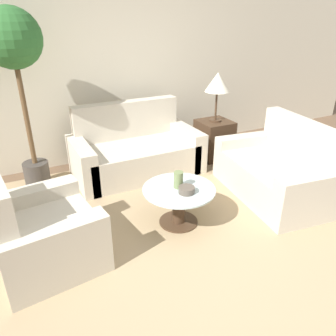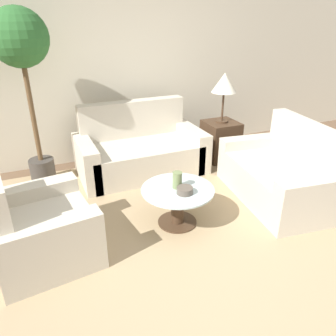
{
  "view_description": "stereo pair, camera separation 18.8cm",
  "coord_description": "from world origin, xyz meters",
  "px_view_note": "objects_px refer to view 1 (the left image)",
  "views": [
    {
      "loc": [
        -1.55,
        -1.8,
        2.05
      ],
      "look_at": [
        -0.1,
        1.05,
        0.55
      ],
      "focal_mm": 35.0,
      "sensor_mm": 36.0,
      "label": 1
    },
    {
      "loc": [
        -1.38,
        -1.88,
        2.05
      ],
      "look_at": [
        -0.1,
        1.05,
        0.55
      ],
      "focal_mm": 35.0,
      "sensor_mm": 36.0,
      "label": 2
    }
  ],
  "objects_px": {
    "coffee_table": "(179,201)",
    "table_lamp": "(217,83)",
    "loveseat": "(279,173)",
    "bowl": "(187,190)",
    "armchair": "(39,236)",
    "sofa_main": "(135,152)",
    "vase": "(178,180)",
    "potted_plant": "(15,55)"
  },
  "relations": [
    {
      "from": "coffee_table",
      "to": "table_lamp",
      "type": "height_order",
      "value": "table_lamp"
    },
    {
      "from": "loveseat",
      "to": "bowl",
      "type": "bearing_deg",
      "value": -77.56
    },
    {
      "from": "loveseat",
      "to": "bowl",
      "type": "distance_m",
      "value": 1.4
    },
    {
      "from": "armchair",
      "to": "bowl",
      "type": "height_order",
      "value": "armchair"
    },
    {
      "from": "sofa_main",
      "to": "coffee_table",
      "type": "distance_m",
      "value": 1.44
    },
    {
      "from": "armchair",
      "to": "vase",
      "type": "height_order",
      "value": "armchair"
    },
    {
      "from": "coffee_table",
      "to": "table_lamp",
      "type": "distance_m",
      "value": 2.1
    },
    {
      "from": "armchair",
      "to": "loveseat",
      "type": "height_order",
      "value": "loveseat"
    },
    {
      "from": "loveseat",
      "to": "vase",
      "type": "bearing_deg",
      "value": -83.33
    },
    {
      "from": "loveseat",
      "to": "potted_plant",
      "type": "xyz_separation_m",
      "value": [
        -2.65,
        1.58,
        1.35
      ]
    },
    {
      "from": "loveseat",
      "to": "potted_plant",
      "type": "distance_m",
      "value": 3.37
    },
    {
      "from": "sofa_main",
      "to": "loveseat",
      "type": "bearing_deg",
      "value": -47.21
    },
    {
      "from": "table_lamp",
      "to": "vase",
      "type": "height_order",
      "value": "table_lamp"
    },
    {
      "from": "coffee_table",
      "to": "loveseat",
      "type": "bearing_deg",
      "value": 0.16
    },
    {
      "from": "vase",
      "to": "potted_plant",
      "type": "bearing_deg",
      "value": 128.57
    },
    {
      "from": "loveseat",
      "to": "coffee_table",
      "type": "xyz_separation_m",
      "value": [
        -1.41,
        -0.0,
        -0.02
      ]
    },
    {
      "from": "armchair",
      "to": "table_lamp",
      "type": "xyz_separation_m",
      "value": [
        2.76,
        1.33,
        0.87
      ]
    },
    {
      "from": "bowl",
      "to": "potted_plant",
      "type": "bearing_deg",
      "value": 126.6
    },
    {
      "from": "coffee_table",
      "to": "bowl",
      "type": "distance_m",
      "value": 0.22
    },
    {
      "from": "potted_plant",
      "to": "bowl",
      "type": "bearing_deg",
      "value": -53.4
    },
    {
      "from": "armchair",
      "to": "potted_plant",
      "type": "xyz_separation_m",
      "value": [
        0.16,
        1.57,
        1.35
      ]
    },
    {
      "from": "coffee_table",
      "to": "potted_plant",
      "type": "distance_m",
      "value": 2.43
    },
    {
      "from": "vase",
      "to": "bowl",
      "type": "relative_size",
      "value": 1.07
    },
    {
      "from": "coffee_table",
      "to": "vase",
      "type": "distance_m",
      "value": 0.24
    },
    {
      "from": "armchair",
      "to": "vase",
      "type": "xyz_separation_m",
      "value": [
        1.41,
        0.01,
        0.22
      ]
    },
    {
      "from": "loveseat",
      "to": "vase",
      "type": "distance_m",
      "value": 1.42
    },
    {
      "from": "sofa_main",
      "to": "loveseat",
      "type": "xyz_separation_m",
      "value": [
        1.33,
        -1.44,
        -0.0
      ]
    },
    {
      "from": "sofa_main",
      "to": "coffee_table",
      "type": "xyz_separation_m",
      "value": [
        -0.08,
        -1.44,
        -0.02
      ]
    },
    {
      "from": "table_lamp",
      "to": "potted_plant",
      "type": "bearing_deg",
      "value": 174.66
    },
    {
      "from": "sofa_main",
      "to": "table_lamp",
      "type": "relative_size",
      "value": 2.41
    },
    {
      "from": "armchair",
      "to": "coffee_table",
      "type": "bearing_deg",
      "value": -97.51
    },
    {
      "from": "bowl",
      "to": "table_lamp",
      "type": "bearing_deg",
      "value": 47.56
    },
    {
      "from": "armchair",
      "to": "coffee_table",
      "type": "relative_size",
      "value": 1.36
    },
    {
      "from": "sofa_main",
      "to": "armchair",
      "type": "height_order",
      "value": "sofa_main"
    },
    {
      "from": "bowl",
      "to": "loveseat",
      "type": "bearing_deg",
      "value": 4.9
    },
    {
      "from": "loveseat",
      "to": "coffee_table",
      "type": "distance_m",
      "value": 1.41
    },
    {
      "from": "sofa_main",
      "to": "potted_plant",
      "type": "xyz_separation_m",
      "value": [
        -1.32,
        0.14,
        1.35
      ]
    },
    {
      "from": "loveseat",
      "to": "potted_plant",
      "type": "bearing_deg",
      "value": -113.29
    },
    {
      "from": "sofa_main",
      "to": "loveseat",
      "type": "relative_size",
      "value": 1.09
    },
    {
      "from": "sofa_main",
      "to": "table_lamp",
      "type": "distance_m",
      "value": 1.55
    },
    {
      "from": "coffee_table",
      "to": "table_lamp",
      "type": "relative_size",
      "value": 1.06
    },
    {
      "from": "sofa_main",
      "to": "armchair",
      "type": "xyz_separation_m",
      "value": [
        -1.48,
        -1.43,
        -0.0
      ]
    }
  ]
}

